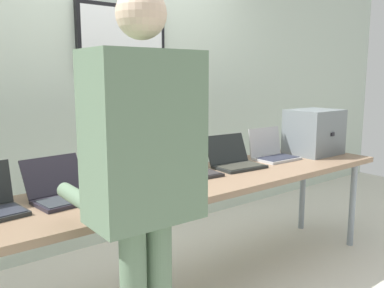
{
  "coord_description": "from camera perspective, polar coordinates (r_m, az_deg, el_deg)",
  "views": [
    {
      "loc": [
        -1.67,
        -1.99,
        1.42
      ],
      "look_at": [
        0.06,
        0.17,
        0.96
      ],
      "focal_mm": 38.48,
      "sensor_mm": 36.0,
      "label": 1
    }
  ],
  "objects": [
    {
      "name": "back_wall",
      "position": [
        3.54,
        -10.6,
        8.43
      ],
      "size": [
        8.0,
        0.11,
        2.71
      ],
      "color": "silver",
      "rests_on": "ground"
    },
    {
      "name": "workbench",
      "position": [
        2.69,
        1.32,
        -5.75
      ],
      "size": [
        3.08,
        0.7,
        0.76
      ],
      "color": "#8A6D54",
      "rests_on": "ground"
    },
    {
      "name": "equipment_box",
      "position": [
        3.61,
        16.54,
        1.61
      ],
      "size": [
        0.43,
        0.36,
        0.38
      ],
      "color": "slate",
      "rests_on": "workbench"
    },
    {
      "name": "laptop_station_1",
      "position": [
        2.31,
        -17.47,
        -6.17
      ],
      "size": [
        0.36,
        0.36,
        0.22
      ],
      "color": "#26222D",
      "rests_on": "workbench"
    },
    {
      "name": "laptop_station_2",
      "position": [
        2.5,
        -8.38,
        -4.41
      ],
      "size": [
        0.41,
        0.37,
        0.26
      ],
      "color": "#262025",
      "rests_on": "workbench"
    },
    {
      "name": "laptop_station_3",
      "position": [
        2.76,
        -0.56,
        -3.0
      ],
      "size": [
        0.36,
        0.33,
        0.27
      ],
      "color": "#242325",
      "rests_on": "workbench"
    },
    {
      "name": "laptop_station_4",
      "position": [
        3.0,
        5.93,
        -2.19
      ],
      "size": [
        0.38,
        0.34,
        0.22
      ],
      "color": "black",
      "rests_on": "workbench"
    },
    {
      "name": "laptop_station_5",
      "position": [
        3.33,
        11.05,
        -1.09
      ],
      "size": [
        0.35,
        0.28,
        0.24
      ],
      "color": "#AFB0B3",
      "rests_on": "workbench"
    },
    {
      "name": "person",
      "position": [
        1.64,
        -6.78,
        -3.23
      ],
      "size": [
        0.45,
        0.59,
        1.74
      ],
      "color": "slate",
      "rests_on": "ground"
    }
  ]
}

